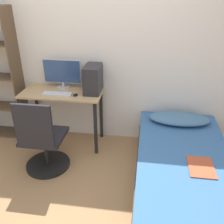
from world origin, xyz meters
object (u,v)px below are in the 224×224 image
(keyboard, at_px, (57,94))
(pc_tower, at_px, (93,79))
(office_chair, at_px, (43,144))
(bed, at_px, (182,173))
(monitor, at_px, (62,73))

(keyboard, xyz_separation_m, pc_tower, (0.43, 0.16, 0.16))
(office_chair, height_order, bed, office_chair)
(office_chair, bearing_deg, pc_tower, 54.46)
(pc_tower, bearing_deg, bed, -34.82)
(office_chair, bearing_deg, bed, -4.03)
(monitor, bearing_deg, office_chair, -93.12)
(monitor, bearing_deg, pc_tower, -12.11)
(bed, height_order, pc_tower, pc_tower)
(bed, relative_size, keyboard, 5.22)
(office_chair, distance_m, keyboard, 0.65)
(bed, distance_m, pc_tower, 1.52)
(keyboard, bearing_deg, pc_tower, 20.56)
(office_chair, xyz_separation_m, monitor, (0.04, 0.75, 0.62))
(office_chair, height_order, keyboard, office_chair)
(office_chair, relative_size, pc_tower, 2.71)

